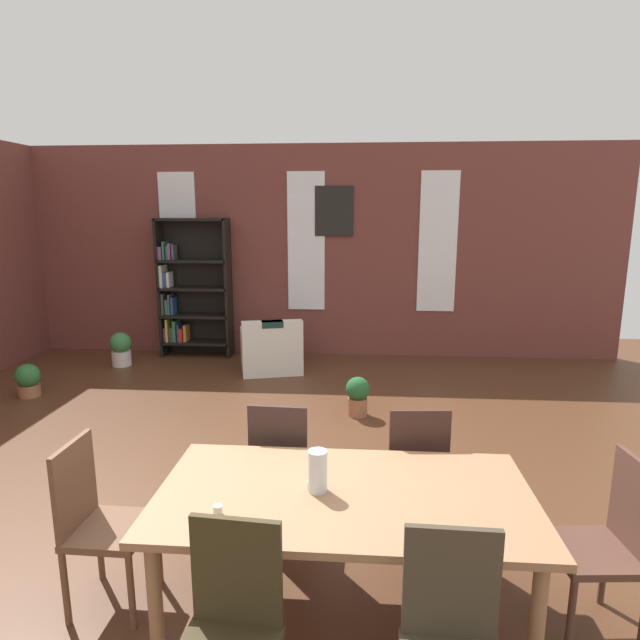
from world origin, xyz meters
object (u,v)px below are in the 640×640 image
Objects in this scene: dining_chair_far_left at (281,462)px; potted_plant_window at (358,395)px; armchair_white at (271,351)px; potted_plant_by_shelf at (28,380)px; dining_chair_head_right at (609,541)px; bookshelf_tall at (190,290)px; potted_plant_corner at (121,348)px; dining_chair_far_right at (415,467)px; dining_chair_head_left at (97,519)px; vase_on_table at (318,471)px; dining_table at (344,505)px; dining_chair_near_left at (229,634)px.

dining_chair_far_left reaches higher than potted_plant_window.
potted_plant_by_shelf is (-2.70, -1.26, -0.08)m from armchair_white.
bookshelf_tall is (-3.81, 5.14, 0.49)m from dining_chair_head_right.
potted_plant_corner is at bearing 135.92° from dining_chair_head_right.
potted_plant_by_shelf is 1.43m from potted_plant_corner.
dining_chair_far_left and dining_chair_far_right have the same top height.
bookshelf_tall is 2.11× the size of armchair_white.
dining_chair_head_left reaches higher than armchair_white.
dining_chair_far_left is (-0.30, 0.73, -0.33)m from vase_on_table.
potted_plant_corner is (-3.31, 4.51, -0.41)m from dining_table.
dining_chair_far_left is at bearing -52.84° from potted_plant_corner.
dining_chair_near_left is at bearing -97.74° from potted_plant_window.
armchair_white is 2.16m from potted_plant_corner.
potted_plant_by_shelf is at bearing 140.27° from dining_table.
dining_chair_near_left and dining_chair_far_right have the same top height.
dining_chair_head_right reaches higher than potted_plant_by_shelf.
vase_on_table is 0.85m from dining_chair_near_left.
vase_on_table reaches higher than dining_chair_far_right.
dining_chair_head_right is 2.41× the size of potted_plant_by_shelf.
dining_chair_head_right is 3.16m from potted_plant_window.
dining_chair_head_left is at bearing -77.70° from bookshelf_tall.
dining_table is 2.05× the size of dining_chair_near_left.
dining_chair_head_right is at bearing 0.25° from vase_on_table.
bookshelf_tall is (-2.47, 5.15, 0.35)m from dining_table.
dining_chair_near_left reaches higher than potted_plant_corner.
dining_chair_far_right is at bearing 59.11° from dining_chair_near_left.
bookshelf_tall reaches higher than dining_chair_head_left.
bookshelf_tall reaches higher than dining_chair_head_right.
dining_chair_far_left is at bearing -79.32° from armchair_white.
vase_on_table is 5.54m from potted_plant_corner.
bookshelf_tall is (-2.91, 4.42, 0.49)m from dining_chair_far_right.
bookshelf_tall reaches higher than dining_chair_far_right.
dining_table is at bearing -0.00° from vase_on_table.
potted_plant_window is (0.49, 3.61, -0.28)m from dining_chair_near_left.
potted_plant_corner is at bearing 118.74° from dining_chair_near_left.
dining_chair_far_right is 4.95m from potted_plant_by_shelf.
dining_chair_head_left is 4.46m from armchair_white.
vase_on_table is 0.24× the size of dining_chair_head_left.
dining_chair_head_left is 1.00× the size of dining_chair_head_right.
armchair_white is (-1.14, 4.45, -0.38)m from dining_table.
potted_plant_window is at bearing 114.08° from dining_chair_head_right.
potted_plant_window is (0.20, 2.88, -0.61)m from vase_on_table.
potted_plant_by_shelf is at bearing 139.23° from vase_on_table.
bookshelf_tall reaches higher than dining_chair_far_left.
dining_chair_far_left is 0.46× the size of bookshelf_tall.
armchair_white is at bearing 87.40° from dining_chair_head_left.
bookshelf_tall reaches higher than potted_plant_window.
armchair_white is (-1.59, 3.72, -0.23)m from dining_chair_far_right.
bookshelf_tall is 3.48m from potted_plant_window.
dining_chair_head_left is 4.06m from potted_plant_by_shelf.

